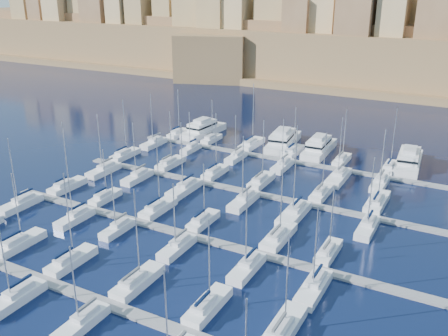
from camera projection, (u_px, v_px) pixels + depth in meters
The scene contains 53 objects.
ground at pixel (227, 211), 95.91m from camera, with size 600.00×600.00×0.00m, color black.
pontoon_near at pixel (111, 305), 67.81m from camera, with size 84.00×2.00×0.40m, color slate.
pontoon_mid_near at pixel (195, 237), 85.95m from camera, with size 84.00×2.00×0.40m, color slate.
pontoon_mid_far at pixel (250, 192), 104.08m from camera, with size 84.00×2.00×0.40m, color slate.
pontoon_far at pixel (288, 161), 122.21m from camera, with size 84.00×2.00×0.40m, color slate.
sailboat_1 at pixel (19, 243), 82.80m from camera, with size 2.76×9.20×13.29m.
sailboat_2 at pixel (71, 261), 77.62m from camera, with size 2.73×9.11×15.51m.
sailboat_3 at pixel (137, 281), 72.23m from camera, with size 2.90×9.67×15.40m.
sailboat_4 at pixel (208, 306), 66.82m from camera, with size 2.77×9.25×13.65m.
sailboat_5 at pixel (283, 329), 62.37m from camera, with size 2.99×9.97×13.99m.
sailboat_8 at pixel (15, 298), 68.42m from camera, with size 2.79×9.30×14.41m.
sailboat_9 at pixel (82, 322), 63.63m from camera, with size 2.49×8.29×12.32m.
sailboat_12 at pixel (67, 186), 105.80m from camera, with size 2.75×9.18×15.05m.
sailboat_13 at pixel (105, 197), 100.36m from camera, with size 2.33×7.77×11.04m.
sailboat_14 at pixel (158, 208), 95.46m from camera, with size 2.79×9.30×15.14m.
sailboat_15 at pixel (203, 221), 90.54m from camera, with size 2.51×8.35×11.85m.
sailboat_16 at pixel (279, 237), 84.82m from camera, with size 3.02×10.07×15.21m.
sailboat_17 at pixel (328, 252), 80.13m from camera, with size 2.47×8.24×12.08m.
sailboat_18 at pixel (21, 204), 97.31m from camera, with size 2.80×9.34×14.59m.
sailboat_19 at pixel (75, 218), 91.64m from camera, with size 2.50×8.33×12.93m.
sailboat_20 at pixel (118, 229), 87.69m from camera, with size 2.26×7.53×11.93m.
sailboat_21 at pixel (177, 247), 81.64m from camera, with size 2.54×8.45×12.45m.
sailboat_22 at pixel (247, 267), 75.79m from camera, with size 2.66×8.86×14.33m.
sailboat_23 at pixel (314, 288), 70.81m from camera, with size 2.85×9.51×13.99m.
sailboat_24 at pixel (125, 155), 124.83m from camera, with size 2.73×9.10×14.95m.
sailboat_25 at pixel (170, 163), 118.91m from camera, with size 2.78×9.27×13.63m.
sailboat_26 at pixel (215, 173), 113.20m from camera, with size 2.62×8.73×14.75m.
sailboat_27 at pixel (261, 181), 108.44m from camera, with size 2.81×9.38×14.57m.
sailboat_28 at pixel (321, 193), 102.19m from camera, with size 2.64×8.81×13.82m.
sailboat_29 at pixel (377, 202), 98.04m from camera, with size 3.21×10.69×15.83m.
sailboat_30 at pixel (104, 170), 114.56m from camera, with size 2.82×9.40×14.47m.
sailboat_31 at pixel (138, 177), 110.65m from camera, with size 2.63×8.76×13.66m.
sailboat_32 at pixel (185, 189), 104.45m from camera, with size 3.03×10.11×15.58m.
sailboat_33 at pixel (244, 201), 98.64m from camera, with size 2.85×9.50×14.60m.
sailboat_34 at pixel (294, 213), 93.22m from camera, with size 3.29×10.98×18.30m.
sailboat_35 at pixel (368, 227), 88.11m from camera, with size 2.69×8.96×14.32m.
sailboat_36 at pixel (178, 134), 141.97m from camera, with size 2.53×8.43×13.66m.
sailboat_37 at pixel (211, 139), 137.01m from camera, with size 2.45×8.15×11.92m.
sailboat_38 at pixel (251, 144), 132.78m from camera, with size 3.16×10.52×17.18m.
sailboat_39 at pixel (293, 152), 127.10m from camera, with size 2.85×9.49×12.51m.
sailboat_40 at pixel (342, 160), 121.11m from camera, with size 2.60×8.68×13.50m.
sailboat_41 at pixel (390, 168), 116.16m from camera, with size 2.65×8.83×15.18m.
sailboat_42 at pixel (154, 143), 133.64m from camera, with size 2.72×9.07×14.61m.
sailboat_43 at pixel (191, 149), 129.46m from camera, with size 2.19×7.30×10.81m.
sailboat_44 at pixel (236, 157), 123.15m from camera, with size 2.46×8.19×11.83m.
sailboat_45 at pixel (283, 166), 117.38m from camera, with size 2.65×8.85×12.56m.
sailboat_46 at pixel (338, 177), 110.53m from camera, with size 3.23×10.77×14.90m.
sailboat_47 at pixel (380, 183), 107.30m from camera, with size 2.72×9.08×13.08m.
motor_yacht_a at pixel (203, 129), 142.65m from camera, with size 6.13×16.87×5.25m.
motor_yacht_b at pixel (283, 140), 132.90m from camera, with size 7.97×19.39×5.25m.
motor_yacht_c at pixel (319, 147), 127.41m from camera, with size 5.43×16.65×5.25m.
motor_yacht_d at pixel (409, 160), 118.11m from camera, with size 6.57×17.87×5.25m.
fortified_city at pixel (392, 46), 218.75m from camera, with size 460.00×108.95×59.52m.
Camera 1 is at (40.52, -76.75, 41.66)m, focal length 40.00 mm.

